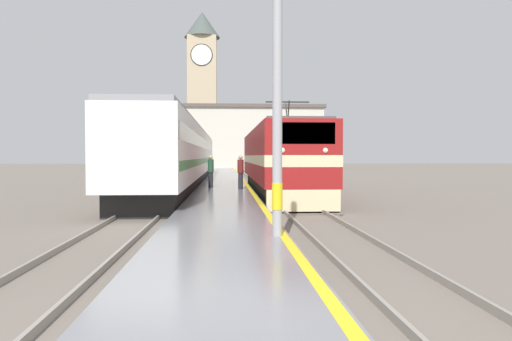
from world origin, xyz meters
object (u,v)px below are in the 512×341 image
at_px(second_waiting_passenger, 211,170).
at_px(clock_tower, 202,85).
at_px(locomotive_train, 277,160).
at_px(passenger_train, 185,155).
at_px(catenary_mast, 281,77).
at_px(person_on_platform, 241,171).

bearing_deg(second_waiting_passenger, clock_tower, 93.11).
bearing_deg(locomotive_train, clock_tower, 96.78).
xyz_separation_m(locomotive_train, passenger_train, (-5.85, 8.49, 0.31)).
bearing_deg(second_waiting_passenger, catenary_mast, -83.14).
distance_m(locomotive_train, person_on_platform, 2.39).
distance_m(passenger_train, second_waiting_passenger, 8.33).
height_order(locomotive_train, clock_tower, clock_tower).
distance_m(catenary_mast, clock_tower, 75.21).
height_order(passenger_train, person_on_platform, passenger_train).
relative_size(passenger_train, clock_tower, 1.55).
bearing_deg(passenger_train, clock_tower, 91.14).
bearing_deg(clock_tower, passenger_train, -88.86).
relative_size(passenger_train, person_on_platform, 22.25).
height_order(passenger_train, second_waiting_passenger, passenger_train).
bearing_deg(passenger_train, person_on_platform, -68.38).
distance_m(locomotive_train, clock_tower, 59.11).
xyz_separation_m(person_on_platform, clock_tower, (-4.75, 58.45, 12.87)).
bearing_deg(person_on_platform, catenary_mast, -88.43).
bearing_deg(passenger_train, locomotive_train, -55.43).
height_order(catenary_mast, clock_tower, clock_tower).
xyz_separation_m(passenger_train, clock_tower, (-0.97, 48.92, 11.99)).
relative_size(locomotive_train, catenary_mast, 2.79).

